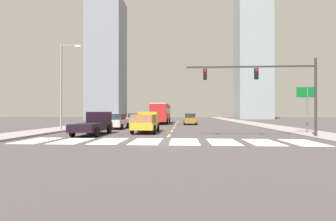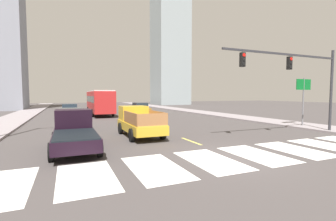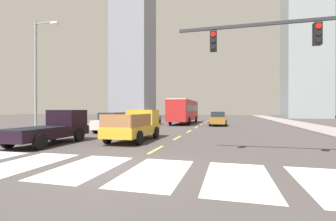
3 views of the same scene
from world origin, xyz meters
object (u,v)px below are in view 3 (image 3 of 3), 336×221
at_px(pickup_dark, 54,128).
at_px(sedan_mid, 113,122).
at_px(city_bus, 184,110).
at_px(sedan_near_left, 218,119).
at_px(pickup_stakebed, 136,126).
at_px(streetlight_left, 37,72).
at_px(sedan_far, 150,118).

height_order(pickup_dark, sedan_mid, pickup_dark).
xyz_separation_m(city_bus, sedan_near_left, (4.83, -3.05, -1.09)).
distance_m(pickup_stakebed, city_bus, 18.11).
bearing_deg(city_bus, pickup_dark, -98.67).
relative_size(sedan_near_left, streetlight_left, 0.49).
distance_m(sedan_near_left, streetlight_left, 19.77).
bearing_deg(sedan_near_left, pickup_dark, -115.67).
distance_m(sedan_far, sedan_near_left, 8.71).
bearing_deg(pickup_dark, streetlight_left, 139.65).
relative_size(pickup_dark, sedan_far, 1.18).
bearing_deg(sedan_mid, sedan_far, 88.79).
xyz_separation_m(city_bus, sedan_far, (-3.87, -3.48, -1.09)).
bearing_deg(pickup_dark, sedan_mid, 88.40).
height_order(city_bus, sedan_near_left, city_bus).
bearing_deg(sedan_near_left, pickup_stakebed, -106.40).
distance_m(sedan_mid, sedan_near_left, 13.60).
bearing_deg(sedan_near_left, city_bus, 148.27).
bearing_deg(pickup_stakebed, sedan_far, 107.76).
relative_size(pickup_dark, streetlight_left, 0.58).
height_order(pickup_stakebed, streetlight_left, streetlight_left).
height_order(pickup_stakebed, sedan_far, pickup_stakebed).
distance_m(city_bus, sedan_far, 5.31).
distance_m(city_bus, streetlight_left, 19.25).
height_order(sedan_far, sedan_near_left, same).
xyz_separation_m(pickup_stakebed, streetlight_left, (-8.88, 1.14, 4.03)).
bearing_deg(pickup_stakebed, pickup_dark, -145.29).
bearing_deg(pickup_stakebed, city_bus, 92.81).
xyz_separation_m(pickup_stakebed, sedan_mid, (-4.15, 4.60, -0.08)).
height_order(pickup_stakebed, pickup_dark, same).
xyz_separation_m(sedan_far, sedan_near_left, (8.70, 0.43, 0.00)).
height_order(pickup_stakebed, sedan_near_left, pickup_stakebed).
bearing_deg(city_bus, pickup_stakebed, -87.29).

